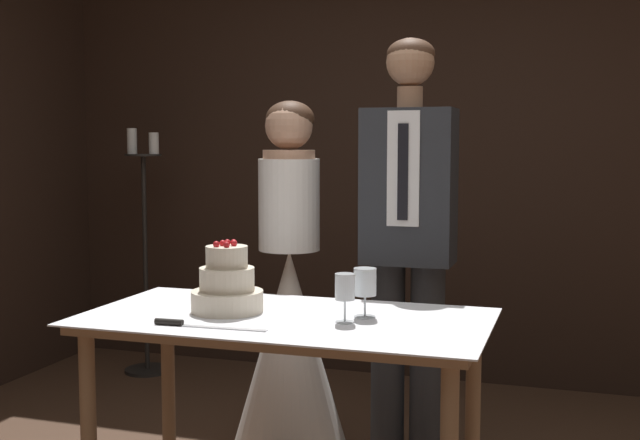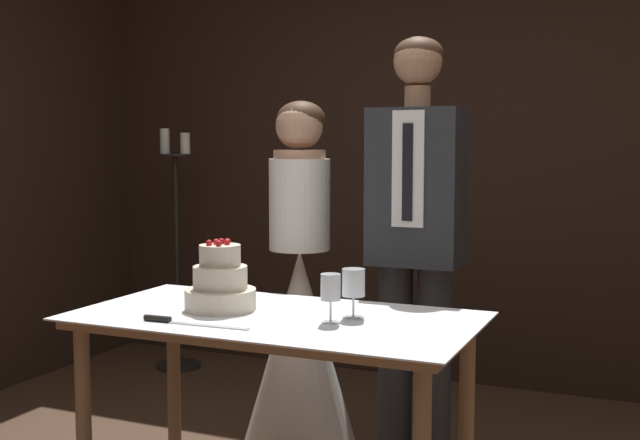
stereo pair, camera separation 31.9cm
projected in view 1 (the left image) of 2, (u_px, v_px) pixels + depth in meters
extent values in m
cube|color=black|center=(417.00, 137.00, 4.82)|extent=(4.78, 0.12, 2.91)
cylinder|color=#8E6B4C|center=(89.00, 440.00, 2.80)|extent=(0.06, 0.06, 0.77)
cylinder|color=#8E6B4C|center=(168.00, 392.00, 3.34)|extent=(0.06, 0.06, 0.77)
cylinder|color=#8E6B4C|center=(473.00, 424.00, 2.96)|extent=(0.06, 0.06, 0.77)
cube|color=#8E6B4C|center=(285.00, 323.00, 2.84)|extent=(1.38, 0.69, 0.03)
cube|color=white|center=(285.00, 317.00, 2.84)|extent=(1.44, 0.75, 0.01)
cylinder|color=beige|center=(227.00, 301.00, 2.91)|extent=(0.26, 0.26, 0.08)
cylinder|color=beige|center=(227.00, 279.00, 2.91)|extent=(0.20, 0.20, 0.09)
cylinder|color=beige|center=(227.00, 257.00, 2.90)|extent=(0.15, 0.15, 0.08)
sphere|color=red|center=(234.00, 243.00, 2.89)|extent=(0.02, 0.02, 0.02)
sphere|color=red|center=(234.00, 242.00, 2.92)|extent=(0.02, 0.02, 0.02)
sphere|color=red|center=(227.00, 242.00, 2.92)|extent=(0.02, 0.02, 0.02)
sphere|color=red|center=(223.00, 243.00, 2.90)|extent=(0.02, 0.02, 0.02)
sphere|color=red|center=(216.00, 244.00, 2.86)|extent=(0.02, 0.02, 0.02)
sphere|color=red|center=(227.00, 245.00, 2.85)|extent=(0.02, 0.02, 0.02)
cube|color=silver|center=(224.00, 328.00, 2.65)|extent=(0.30, 0.04, 0.00)
cylinder|color=black|center=(169.00, 322.00, 2.70)|extent=(0.10, 0.03, 0.02)
cylinder|color=silver|center=(345.00, 322.00, 2.74)|extent=(0.07, 0.07, 0.00)
cylinder|color=silver|center=(345.00, 311.00, 2.73)|extent=(0.01, 0.01, 0.08)
cylinder|color=silver|center=(345.00, 287.00, 2.73)|extent=(0.07, 0.07, 0.09)
cylinder|color=silver|center=(365.00, 317.00, 2.82)|extent=(0.08, 0.08, 0.00)
cylinder|color=silver|center=(365.00, 306.00, 2.82)|extent=(0.01, 0.01, 0.07)
cylinder|color=silver|center=(365.00, 282.00, 2.81)|extent=(0.08, 0.08, 0.10)
cylinder|color=maroon|center=(365.00, 292.00, 2.81)|extent=(0.07, 0.07, 0.03)
cone|color=white|center=(290.00, 350.00, 3.71)|extent=(0.54, 0.54, 0.93)
cylinder|color=white|center=(289.00, 205.00, 3.65)|extent=(0.28, 0.28, 0.42)
cylinder|color=tan|center=(289.00, 154.00, 3.63)|extent=(0.24, 0.24, 0.04)
sphere|color=tan|center=(289.00, 126.00, 3.62)|extent=(0.22, 0.22, 0.22)
ellipsoid|color=#472D1E|center=(290.00, 119.00, 3.63)|extent=(0.22, 0.22, 0.16)
cylinder|color=#282B30|center=(388.00, 362.00, 3.57)|extent=(0.15, 0.15, 0.90)
cylinder|color=#282B30|center=(427.00, 365.00, 3.52)|extent=(0.15, 0.15, 0.90)
cube|color=#282B30|center=(409.00, 187.00, 3.47)|extent=(0.39, 0.24, 0.67)
cube|color=white|center=(403.00, 169.00, 3.35)|extent=(0.14, 0.01, 0.48)
cube|color=black|center=(403.00, 172.00, 3.34)|extent=(0.04, 0.01, 0.40)
cylinder|color=#A37556|center=(410.00, 98.00, 3.44)|extent=(0.11, 0.11, 0.09)
sphere|color=#A37556|center=(410.00, 62.00, 3.42)|extent=(0.21, 0.21, 0.21)
ellipsoid|color=#472D1E|center=(411.00, 54.00, 3.43)|extent=(0.21, 0.21, 0.13)
cylinder|color=black|center=(148.00, 370.00, 5.00)|extent=(0.28, 0.28, 0.02)
cylinder|color=black|center=(145.00, 263.00, 4.94)|extent=(0.03, 0.03, 1.32)
cylinder|color=black|center=(143.00, 155.00, 4.88)|extent=(0.22, 0.22, 0.01)
cylinder|color=white|center=(132.00, 141.00, 4.89)|extent=(0.06, 0.06, 0.16)
cylinder|color=white|center=(154.00, 143.00, 4.85)|extent=(0.06, 0.06, 0.13)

